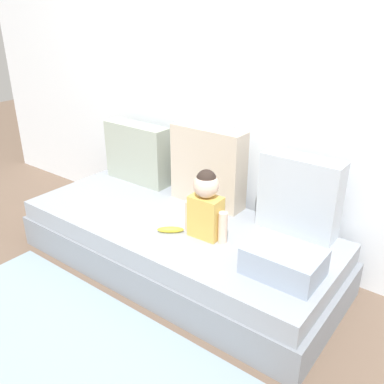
# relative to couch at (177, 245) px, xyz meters

# --- Properties ---
(ground_plane) EXTENTS (12.00, 12.00, 0.00)m
(ground_plane) POSITION_rel_couch_xyz_m (0.00, 0.00, -0.18)
(ground_plane) COLOR brown
(back_wall) EXTENTS (5.43, 0.10, 2.56)m
(back_wall) POSITION_rel_couch_xyz_m (0.00, 0.59, 1.10)
(back_wall) COLOR silver
(back_wall) RESTS_ON ground
(couch) EXTENTS (2.23, 0.92, 0.36)m
(couch) POSITION_rel_couch_xyz_m (0.00, 0.00, 0.00)
(couch) COLOR gray
(couch) RESTS_ON ground
(throw_pillow_left) EXTENTS (0.57, 0.16, 0.47)m
(throw_pillow_left) POSITION_rel_couch_xyz_m (-0.69, 0.36, 0.42)
(throw_pillow_left) COLOR #99A393
(throw_pillow_left) RESTS_ON couch
(throw_pillow_center) EXTENTS (0.55, 0.16, 0.56)m
(throw_pillow_center) POSITION_rel_couch_xyz_m (0.00, 0.36, 0.46)
(throw_pillow_center) COLOR #C1B29E
(throw_pillow_center) RESTS_ON couch
(throw_pillow_right) EXTENTS (0.50, 0.16, 0.50)m
(throw_pillow_right) POSITION_rel_couch_xyz_m (0.69, 0.36, 0.43)
(throw_pillow_right) COLOR #B2BCC6
(throw_pillow_right) RESTS_ON couch
(toddler) EXTENTS (0.31, 0.16, 0.44)m
(toddler) POSITION_rel_couch_xyz_m (0.27, -0.04, 0.41)
(toddler) COLOR gold
(toddler) RESTS_ON couch
(banana) EXTENTS (0.16, 0.14, 0.04)m
(banana) POSITION_rel_couch_xyz_m (0.07, -0.14, 0.20)
(banana) COLOR yellow
(banana) RESTS_ON couch
(folded_blanket) EXTENTS (0.40, 0.28, 0.15)m
(folded_blanket) POSITION_rel_couch_xyz_m (0.83, -0.12, 0.26)
(folded_blanket) COLOR #8E9EB2
(folded_blanket) RESTS_ON couch
(floor_rug) EXTENTS (2.00, 1.00, 0.01)m
(floor_rug) POSITION_rel_couch_xyz_m (0.00, -1.01, -0.18)
(floor_rug) COLOR #8499A8
(floor_rug) RESTS_ON ground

